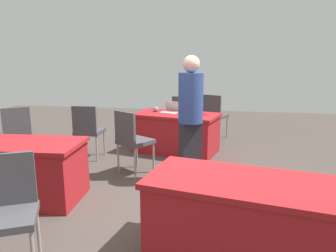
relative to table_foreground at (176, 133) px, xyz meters
The scene contains 14 objects.
ground_plane 2.20m from the table_foreground, 97.42° to the left, with size 14.40×14.40×0.00m, color #4C423D.
table_foreground is the anchor object (origin of this frame).
table_mid_left 3.29m from the table_foreground, 108.20° to the left, with size 1.74×1.08×0.73m.
table_mid_right 2.87m from the table_foreground, 55.25° to the left, with size 1.66×0.88×0.73m.
chair_near_front 1.35m from the table_foreground, 120.13° to the right, with size 0.59×0.59×0.98m.
chair_tucked_left 3.65m from the table_foreground, 76.42° to the left, with size 0.59×0.59×0.96m.
chair_tucked_right 2.75m from the table_foreground, 23.95° to the left, with size 0.62×0.62×0.96m.
chair_aisle 1.06m from the table_foreground, 89.98° to the right, with size 0.54×0.54×0.94m.
chair_by_pillar 1.39m from the table_foreground, 69.45° to the left, with size 0.61×0.61×0.98m.
chair_back_row 1.61m from the table_foreground, 25.39° to the left, with size 0.45×0.45×0.95m.
person_attendee_standing 1.59m from the table_foreground, 105.83° to the left, with size 0.46×0.46×1.77m.
laptop_silver 0.43m from the table_foreground, 31.27° to the right, with size 0.40×0.38×0.21m.
yarn_ball 0.61m from the table_foreground, 19.55° to the right, with size 0.10×0.10×0.10m, color gray.
scissors_red 0.65m from the table_foreground, behind, with size 0.18×0.04×0.01m, color red.
Camera 1 is at (-0.53, 3.45, 1.70)m, focal length 33.10 mm.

